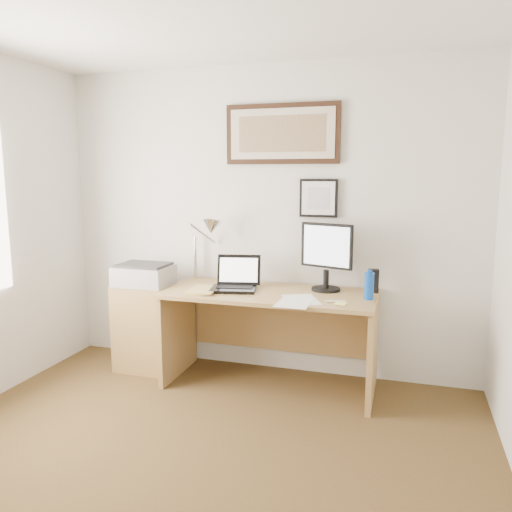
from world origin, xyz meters
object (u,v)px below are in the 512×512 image
at_px(book, 190,289).
at_px(printer, 144,275).
at_px(lcd_monitor, 326,253).
at_px(side_cabinet, 149,326).
at_px(desk, 273,319).
at_px(water_bottle, 369,286).
at_px(laptop, 235,282).

bearing_deg(book, printer, 161.89).
bearing_deg(lcd_monitor, side_cabinet, -175.46).
bearing_deg(book, desk, 20.94).
relative_size(desk, lcd_monitor, 3.08).
distance_m(water_bottle, laptop, 1.02).
bearing_deg(printer, laptop, -0.79).
xyz_separation_m(side_cabinet, book, (0.47, -0.19, 0.40)).
height_order(side_cabinet, book, book).
height_order(book, printer, printer).
bearing_deg(lcd_monitor, desk, -168.47).
relative_size(side_cabinet, lcd_monitor, 1.40).
bearing_deg(book, lcd_monitor, 17.28).
bearing_deg(lcd_monitor, printer, -174.17).
relative_size(water_bottle, desk, 0.12).
distance_m(laptop, lcd_monitor, 0.74).
bearing_deg(printer, desk, 3.69).
relative_size(side_cabinet, desk, 0.46).
bearing_deg(book, laptop, 24.93).
bearing_deg(printer, book, -18.11).
relative_size(laptop, lcd_monitor, 0.73).
bearing_deg(book, side_cabinet, 157.80).
bearing_deg(side_cabinet, printer, -109.28).
relative_size(book, lcd_monitor, 0.55).
xyz_separation_m(water_bottle, desk, (-0.74, 0.10, -0.33)).
xyz_separation_m(water_bottle, printer, (-1.82, 0.03, -0.03)).
xyz_separation_m(book, printer, (-0.49, 0.16, 0.06)).
bearing_deg(laptop, lcd_monitor, 13.45).
bearing_deg(desk, lcd_monitor, 11.53).
bearing_deg(printer, side_cabinet, 70.72).
distance_m(water_bottle, desk, 0.82).
bearing_deg(desk, water_bottle, -7.67).
bearing_deg(water_bottle, book, -174.48).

